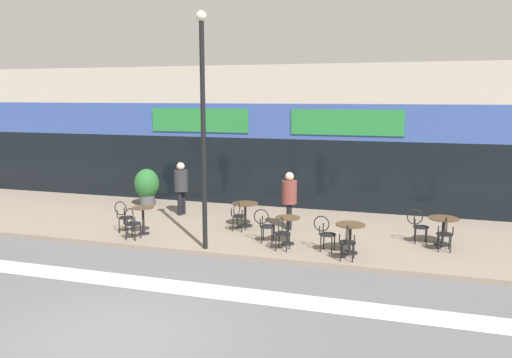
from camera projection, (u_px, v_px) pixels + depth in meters
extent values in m
plane|color=#5B5B60|center=(111.00, 340.00, 8.24)|extent=(120.00, 120.00, 0.00)
cube|color=gray|center=(246.00, 227.00, 15.08)|extent=(40.00, 5.50, 0.12)
cube|color=#B2A899|center=(283.00, 134.00, 19.16)|extent=(40.00, 4.00, 5.03)
cube|color=black|center=(270.00, 173.00, 17.50)|extent=(38.80, 0.10, 2.40)
cube|color=#334C93|center=(270.00, 121.00, 17.22)|extent=(39.20, 0.14, 1.20)
cube|color=#237A38|center=(199.00, 120.00, 17.89)|extent=(3.69, 0.08, 0.84)
cube|color=#237A38|center=(346.00, 122.00, 16.41)|extent=(3.69, 0.08, 0.84)
cube|color=silver|center=(176.00, 287.00, 10.54)|extent=(36.00, 0.70, 0.01)
cylinder|color=black|center=(144.00, 233.00, 14.13)|extent=(0.33, 0.33, 0.02)
cylinder|color=black|center=(143.00, 221.00, 14.07)|extent=(0.07, 0.07, 0.75)
cylinder|color=#4C3823|center=(143.00, 208.00, 14.01)|extent=(0.60, 0.60, 0.02)
cylinder|color=black|center=(245.00, 226.00, 14.98)|extent=(0.43, 0.43, 0.02)
cylinder|color=black|center=(245.00, 215.00, 14.93)|extent=(0.07, 0.07, 0.68)
cylinder|color=#4C3823|center=(245.00, 204.00, 14.87)|extent=(0.78, 0.78, 0.02)
cylinder|color=black|center=(288.00, 243.00, 13.18)|extent=(0.36, 0.36, 0.02)
cylinder|color=black|center=(288.00, 231.00, 13.12)|extent=(0.07, 0.07, 0.70)
cylinder|color=#4C3823|center=(288.00, 218.00, 13.06)|extent=(0.65, 0.65, 0.02)
cylinder|color=black|center=(350.00, 253.00, 12.41)|extent=(0.40, 0.40, 0.02)
cylinder|color=black|center=(350.00, 239.00, 12.35)|extent=(0.07, 0.07, 0.72)
cylinder|color=#4C3823|center=(350.00, 225.00, 12.29)|extent=(0.73, 0.73, 0.02)
cylinder|color=black|center=(442.00, 244.00, 13.11)|extent=(0.43, 0.43, 0.02)
cylinder|color=black|center=(443.00, 232.00, 13.06)|extent=(0.07, 0.07, 0.70)
cylinder|color=#4C3823|center=(444.00, 218.00, 13.00)|extent=(0.77, 0.77, 0.02)
cylinder|color=black|center=(133.00, 224.00, 13.54)|extent=(0.42, 0.42, 0.03)
cylinder|color=black|center=(132.00, 230.00, 13.76)|extent=(0.03, 0.03, 0.42)
cylinder|color=black|center=(141.00, 231.00, 13.67)|extent=(0.03, 0.03, 0.42)
cylinder|color=black|center=(126.00, 233.00, 13.50)|extent=(0.03, 0.03, 0.42)
cylinder|color=black|center=(135.00, 234.00, 13.41)|extent=(0.03, 0.03, 0.42)
torus|color=black|center=(129.00, 216.00, 13.34)|extent=(0.05, 0.41, 0.41)
cylinder|color=black|center=(124.00, 220.00, 13.42)|extent=(0.03, 0.03, 0.23)
cylinder|color=black|center=(135.00, 221.00, 13.31)|extent=(0.03, 0.03, 0.23)
cylinder|color=black|center=(126.00, 218.00, 14.22)|extent=(0.42, 0.42, 0.03)
cylinder|color=black|center=(133.00, 225.00, 14.34)|extent=(0.03, 0.03, 0.42)
cylinder|color=black|center=(128.00, 227.00, 14.08)|extent=(0.03, 0.03, 0.42)
cylinder|color=black|center=(125.00, 224.00, 14.43)|extent=(0.03, 0.03, 0.42)
cylinder|color=black|center=(119.00, 226.00, 14.17)|extent=(0.03, 0.03, 0.42)
torus|color=black|center=(121.00, 208.00, 14.23)|extent=(0.41, 0.05, 0.41)
cylinder|color=black|center=(124.00, 211.00, 14.41)|extent=(0.03, 0.03, 0.23)
cylinder|color=black|center=(117.00, 214.00, 14.10)|extent=(0.03, 0.03, 0.23)
cylinder|color=black|center=(239.00, 216.00, 14.39)|extent=(0.45, 0.45, 0.03)
cylinder|color=black|center=(237.00, 222.00, 14.61)|extent=(0.03, 0.03, 0.42)
cylinder|color=black|center=(246.00, 223.00, 14.50)|extent=(0.03, 0.03, 0.42)
cylinder|color=black|center=(233.00, 224.00, 14.36)|extent=(0.03, 0.03, 0.42)
cylinder|color=black|center=(242.00, 225.00, 14.25)|extent=(0.03, 0.03, 0.42)
torus|color=black|center=(237.00, 208.00, 14.20)|extent=(0.08, 0.41, 0.41)
cylinder|color=black|center=(231.00, 213.00, 14.29)|extent=(0.03, 0.03, 0.23)
cylinder|color=black|center=(242.00, 214.00, 14.15)|extent=(0.03, 0.03, 0.23)
cylinder|color=black|center=(283.00, 233.00, 12.59)|extent=(0.42, 0.42, 0.03)
cylinder|color=black|center=(279.00, 240.00, 12.80)|extent=(0.03, 0.03, 0.42)
cylinder|color=black|center=(290.00, 241.00, 12.71)|extent=(0.03, 0.03, 0.42)
cylinder|color=black|center=(276.00, 243.00, 12.54)|extent=(0.03, 0.03, 0.42)
cylinder|color=black|center=(286.00, 244.00, 12.45)|extent=(0.03, 0.03, 0.42)
torus|color=black|center=(281.00, 225.00, 12.39)|extent=(0.05, 0.41, 0.41)
cylinder|color=black|center=(274.00, 230.00, 12.47)|extent=(0.03, 0.03, 0.23)
cylinder|color=black|center=(287.00, 231.00, 12.35)|extent=(0.03, 0.03, 0.23)
cylinder|color=black|center=(268.00, 226.00, 13.26)|extent=(0.44, 0.44, 0.03)
cylinder|color=black|center=(273.00, 233.00, 13.41)|extent=(0.03, 0.03, 0.42)
cylinder|color=black|center=(272.00, 236.00, 13.14)|extent=(0.03, 0.03, 0.42)
cylinder|color=black|center=(263.00, 233.00, 13.46)|extent=(0.03, 0.03, 0.42)
cylinder|color=black|center=(261.00, 236.00, 13.19)|extent=(0.03, 0.03, 0.42)
torus|color=black|center=(261.00, 217.00, 13.25)|extent=(0.41, 0.08, 0.41)
cylinder|color=black|center=(262.00, 220.00, 13.44)|extent=(0.03, 0.03, 0.23)
cylinder|color=black|center=(260.00, 223.00, 13.10)|extent=(0.03, 0.03, 0.23)
cylinder|color=black|center=(348.00, 242.00, 11.82)|extent=(0.40, 0.40, 0.03)
cylinder|color=black|center=(342.00, 249.00, 12.03)|extent=(0.03, 0.03, 0.42)
cylinder|color=black|center=(354.00, 250.00, 11.95)|extent=(0.03, 0.03, 0.42)
cylinder|color=black|center=(341.00, 253.00, 11.76)|extent=(0.03, 0.03, 0.42)
cylinder|color=black|center=(353.00, 254.00, 11.68)|extent=(0.03, 0.03, 0.42)
torus|color=black|center=(347.00, 234.00, 11.62)|extent=(0.03, 0.41, 0.41)
cylinder|color=black|center=(340.00, 239.00, 11.69)|extent=(0.03, 0.03, 0.23)
cylinder|color=black|center=(354.00, 240.00, 11.59)|extent=(0.03, 0.03, 0.23)
cylinder|color=black|center=(328.00, 234.00, 12.49)|extent=(0.44, 0.44, 0.03)
cylinder|color=black|center=(334.00, 242.00, 12.61)|extent=(0.03, 0.03, 0.42)
cylinder|color=black|center=(332.00, 245.00, 12.35)|extent=(0.03, 0.03, 0.42)
cylinder|color=black|center=(324.00, 241.00, 12.71)|extent=(0.03, 0.03, 0.42)
cylinder|color=black|center=(321.00, 244.00, 12.46)|extent=(0.03, 0.03, 0.42)
torus|color=black|center=(322.00, 224.00, 12.52)|extent=(0.41, 0.07, 0.41)
cylinder|color=black|center=(323.00, 227.00, 12.69)|extent=(0.03, 0.03, 0.23)
cylinder|color=black|center=(320.00, 231.00, 12.38)|extent=(0.03, 0.03, 0.23)
cylinder|color=black|center=(445.00, 234.00, 12.53)|extent=(0.41, 0.41, 0.03)
cylinder|color=black|center=(438.00, 241.00, 12.73)|extent=(0.03, 0.03, 0.42)
cylinder|color=black|center=(449.00, 242.00, 12.66)|extent=(0.03, 0.03, 0.42)
cylinder|color=black|center=(439.00, 244.00, 12.46)|extent=(0.03, 0.03, 0.42)
cylinder|color=black|center=(451.00, 245.00, 12.39)|extent=(0.03, 0.03, 0.42)
torus|color=black|center=(446.00, 226.00, 12.32)|extent=(0.04, 0.41, 0.41)
cylinder|color=black|center=(438.00, 231.00, 12.39)|extent=(0.03, 0.03, 0.23)
cylinder|color=black|center=(453.00, 231.00, 12.30)|extent=(0.03, 0.03, 0.23)
cylinder|color=black|center=(421.00, 227.00, 13.20)|extent=(0.42, 0.42, 0.03)
cylinder|color=black|center=(426.00, 234.00, 13.34)|extent=(0.03, 0.03, 0.42)
cylinder|color=black|center=(427.00, 237.00, 13.07)|extent=(0.03, 0.03, 0.42)
cylinder|color=black|center=(415.00, 234.00, 13.41)|extent=(0.03, 0.03, 0.42)
cylinder|color=black|center=(415.00, 236.00, 13.14)|extent=(0.03, 0.03, 0.42)
torus|color=black|center=(415.00, 217.00, 13.20)|extent=(0.41, 0.05, 0.41)
cylinder|color=black|center=(414.00, 220.00, 13.38)|extent=(0.03, 0.03, 0.23)
cylinder|color=black|center=(415.00, 224.00, 13.06)|extent=(0.03, 0.03, 0.23)
cylinder|color=#4C4C51|center=(147.00, 200.00, 17.78)|extent=(0.55, 0.55, 0.41)
ellipsoid|color=#28662D|center=(147.00, 184.00, 17.68)|extent=(0.88, 0.88, 1.05)
cylinder|color=black|center=(203.00, 138.00, 12.33)|extent=(0.12, 0.12, 5.66)
sphere|color=beige|center=(201.00, 16.00, 11.85)|extent=(0.26, 0.26, 0.26)
cylinder|color=black|center=(289.00, 217.00, 14.51)|extent=(0.17, 0.17, 0.77)
cylinder|color=black|center=(289.00, 216.00, 14.68)|extent=(0.17, 0.17, 0.77)
cylinder|color=brown|center=(289.00, 192.00, 14.47)|extent=(0.51, 0.51, 0.67)
sphere|color=beige|center=(290.00, 176.00, 14.40)|extent=(0.25, 0.25, 0.25)
cylinder|color=black|center=(183.00, 202.00, 16.45)|extent=(0.18, 0.18, 0.79)
cylinder|color=black|center=(180.00, 203.00, 16.30)|extent=(0.18, 0.18, 0.79)
cylinder|color=#2D2D33|center=(181.00, 181.00, 16.25)|extent=(0.53, 0.53, 0.69)
sphere|color=beige|center=(181.00, 166.00, 16.17)|extent=(0.26, 0.26, 0.26)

